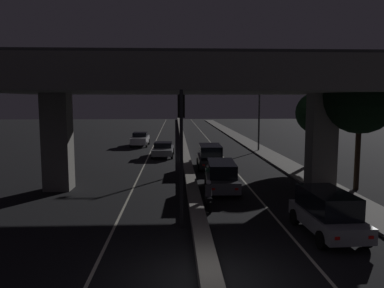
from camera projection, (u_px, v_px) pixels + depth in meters
name	position (u px, v px, depth m)	size (l,w,h in m)	color
ground_plane	(210.00, 284.00, 10.89)	(200.00, 200.00, 0.00)	black
lane_line_left_inner	(154.00, 145.00, 45.47)	(0.12, 126.00, 0.00)	beige
lane_line_right_inner	(212.00, 144.00, 45.79)	(0.12, 126.00, 0.00)	beige
median_divider	(183.00, 143.00, 45.60)	(0.66, 126.00, 0.43)	gray
sidewalk_right	(263.00, 151.00, 39.04)	(2.13, 126.00, 0.13)	gray
elevated_overpass	(191.00, 82.00, 22.15)	(23.35, 11.53, 8.34)	slate
traffic_light_left_of_median	(181.00, 135.00, 15.45)	(0.30, 0.49, 5.76)	black
street_lamp	(256.00, 103.00, 38.85)	(2.50, 0.32, 8.73)	#2D2D30
car_silver_lead	(327.00, 212.00, 14.78)	(2.01, 4.19, 1.76)	gray
car_grey_second	(221.00, 175.00, 22.22)	(2.08, 4.82, 1.70)	#515459
car_black_third	(210.00, 156.00, 29.60)	(2.12, 4.68, 1.83)	black
car_silver_lead_oncoming	(163.00, 149.00, 35.75)	(2.12, 4.68, 1.37)	gray
car_white_second_oncoming	(140.00, 139.00, 44.26)	(2.05, 4.67, 1.61)	silver
motorcycle_black_filtering_near	(208.00, 197.00, 18.32)	(0.33, 1.83, 1.47)	black
motorcycle_blue_filtering_mid	(208.00, 177.00, 23.36)	(0.32, 2.00, 1.38)	black
pedestrian_on_sidewalk	(325.00, 169.00, 24.05)	(0.39, 0.39, 1.65)	#2D261E
roadside_tree_kerbside_near	(360.00, 96.00, 21.88)	(4.44, 4.44, 7.80)	#2D2116
roadside_tree_kerbside_mid	(317.00, 113.00, 31.07)	(3.49, 3.49, 6.07)	#38281C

